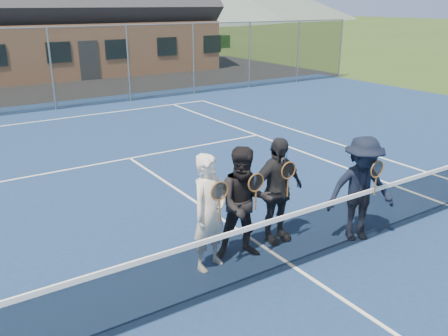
# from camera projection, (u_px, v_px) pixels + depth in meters

# --- Properties ---
(ground) EXTENTS (220.00, 220.00, 0.00)m
(ground) POSITION_uv_depth(u_px,v_px,m) (20.00, 86.00, 22.99)
(ground) COLOR #2D4418
(ground) RESTS_ON ground
(court_surface) EXTENTS (30.00, 30.00, 0.02)m
(court_surface) POSITION_uv_depth(u_px,v_px,m) (295.00, 268.00, 7.21)
(court_surface) COLOR navy
(court_surface) RESTS_ON ground
(court_markings) EXTENTS (11.03, 23.83, 0.01)m
(court_markings) POSITION_uv_depth(u_px,v_px,m) (295.00, 267.00, 7.21)
(court_markings) COLOR white
(court_markings) RESTS_ON court_surface
(tennis_net) EXTENTS (11.68, 0.08, 1.10)m
(tennis_net) POSITION_uv_depth(u_px,v_px,m) (296.00, 237.00, 7.04)
(tennis_net) COLOR slate
(tennis_net) RESTS_ON ground
(perimeter_fence) EXTENTS (30.07, 0.07, 3.02)m
(perimeter_fence) POSITION_uv_depth(u_px,v_px,m) (51.00, 69.00, 17.36)
(perimeter_fence) COLOR slate
(perimeter_fence) RESTS_ON ground
(clubhouse) EXTENTS (15.60, 8.20, 7.70)m
(clubhouse) POSITION_uv_depth(u_px,v_px,m) (70.00, 0.00, 26.90)
(clubhouse) COLOR #9E6B4C
(clubhouse) RESTS_ON ground
(player_a) EXTENTS (0.75, 0.60, 1.80)m
(player_a) POSITION_uv_depth(u_px,v_px,m) (210.00, 212.00, 6.96)
(player_a) COLOR white
(player_a) RESTS_ON court_surface
(player_b) EXTENTS (1.07, 0.96, 1.80)m
(player_b) POSITION_uv_depth(u_px,v_px,m) (245.00, 203.00, 7.27)
(player_b) COLOR black
(player_b) RESTS_ON court_surface
(player_c) EXTENTS (1.06, 0.51, 1.80)m
(player_c) POSITION_uv_depth(u_px,v_px,m) (277.00, 190.00, 7.77)
(player_c) COLOR black
(player_c) RESTS_ON court_surface
(player_d) EXTENTS (1.33, 1.08, 1.80)m
(player_d) POSITION_uv_depth(u_px,v_px,m) (361.00, 189.00, 7.82)
(player_d) COLOR black
(player_d) RESTS_ON court_surface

